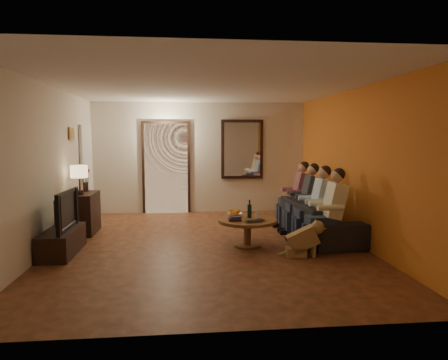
{
  "coord_description": "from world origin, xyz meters",
  "views": [
    {
      "loc": [
        -0.38,
        -6.46,
        1.76
      ],
      "look_at": [
        0.3,
        0.3,
        1.05
      ],
      "focal_mm": 32.0,
      "sensor_mm": 36.0,
      "label": 1
    }
  ],
  "objects": [
    {
      "name": "table_lamp",
      "position": [
        -2.25,
        0.85,
        1.02
      ],
      "size": [
        0.3,
        0.3,
        0.54
      ],
      "primitive_type": null,
      "color": "beige",
      "rests_on": "dresser"
    },
    {
      "name": "door_trim",
      "position": [
        -0.8,
        2.97,
        1.05
      ],
      "size": [
        1.12,
        0.04,
        2.22
      ],
      "primitive_type": "cube",
      "color": "black",
      "rests_on": "floor"
    },
    {
      "name": "bowl",
      "position": [
        0.46,
        0.09,
        0.48
      ],
      "size": [
        0.26,
        0.26,
        0.06
      ],
      "primitive_type": "imported",
      "color": "white",
      "rests_on": "coffee_table"
    },
    {
      "name": "laptop",
      "position": [
        0.74,
        -0.41,
        0.46
      ],
      "size": [
        0.38,
        0.31,
        0.03
      ],
      "primitive_type": "imported",
      "rotation": [
        0.0,
        0.0,
        0.36
      ],
      "color": "black",
      "rests_on": "coffee_table"
    },
    {
      "name": "wine_glass",
      "position": [
        0.82,
        -0.08,
        0.5
      ],
      "size": [
        0.06,
        0.06,
        0.1
      ],
      "primitive_type": "cylinder",
      "color": "silver",
      "rests_on": "coffee_table"
    },
    {
      "name": "sofa",
      "position": [
        1.99,
        0.38,
        0.32
      ],
      "size": [
        2.24,
        0.99,
        0.64
      ],
      "primitive_type": "imported",
      "rotation": [
        0.0,
        0.0,
        1.63
      ],
      "color": "black",
      "rests_on": "floor"
    },
    {
      "name": "left_wall",
      "position": [
        -2.5,
        0.0,
        1.3
      ],
      "size": [
        0.02,
        6.0,
        2.6
      ],
      "primitive_type": "cube",
      "color": "beige",
      "rests_on": "floor"
    },
    {
      "name": "orange_accent",
      "position": [
        2.49,
        0.0,
        1.3
      ],
      "size": [
        0.01,
        6.0,
        2.6
      ],
      "primitive_type": "cube",
      "color": "#C17C21",
      "rests_on": "right_wall"
    },
    {
      "name": "tv",
      "position": [
        -2.25,
        -0.29,
        0.68
      ],
      "size": [
        1.05,
        0.14,
        0.6
      ],
      "primitive_type": "imported",
      "rotation": [
        0.0,
        0.0,
        1.57
      ],
      "color": "black",
      "rests_on": "tv_stand"
    },
    {
      "name": "dog",
      "position": [
        1.37,
        -0.78,
        0.28
      ],
      "size": [
        0.57,
        0.27,
        0.56
      ],
      "primitive_type": null,
      "rotation": [
        0.0,
        0.0,
        -0.06
      ],
      "color": "#A07B49",
      "rests_on": "floor"
    },
    {
      "name": "ceiling",
      "position": [
        0.0,
        0.0,
        2.6
      ],
      "size": [
        5.0,
        6.0,
        0.01
      ],
      "primitive_type": "cube",
      "color": "white",
      "rests_on": "back_wall"
    },
    {
      "name": "coffee_table",
      "position": [
        0.64,
        -0.13,
        0.23
      ],
      "size": [
        1.08,
        1.08,
        0.45
      ],
      "primitive_type": "cylinder",
      "rotation": [
        0.0,
        0.0,
        -0.14
      ],
      "color": "brown",
      "rests_on": "floor"
    },
    {
      "name": "person_b",
      "position": [
        1.89,
        0.08,
        0.6
      ],
      "size": [
        0.6,
        0.4,
        1.2
      ],
      "primitive_type": null,
      "color": "tan",
      "rests_on": "sofa"
    },
    {
      "name": "person_a",
      "position": [
        1.89,
        -0.52,
        0.6
      ],
      "size": [
        0.6,
        0.4,
        1.2
      ],
      "primitive_type": null,
      "color": "tan",
      "rests_on": "sofa"
    },
    {
      "name": "framed_art",
      "position": [
        -2.47,
        1.3,
        1.85
      ],
      "size": [
        0.03,
        0.28,
        0.24
      ],
      "primitive_type": "cube",
      "color": "#B28C33",
      "rests_on": "left_wall"
    },
    {
      "name": "white_door",
      "position": [
        -2.46,
        2.3,
        1.02
      ],
      "size": [
        0.06,
        0.85,
        2.04
      ],
      "primitive_type": "cube",
      "color": "white",
      "rests_on": "floor"
    },
    {
      "name": "front_wall",
      "position": [
        0.0,
        -3.0,
        1.3
      ],
      "size": [
        5.0,
        0.02,
        2.6
      ],
      "primitive_type": "cube",
      "color": "beige",
      "rests_on": "floor"
    },
    {
      "name": "person_d",
      "position": [
        1.89,
        1.28,
        0.6
      ],
      "size": [
        0.6,
        0.4,
        1.2
      ],
      "primitive_type": null,
      "color": "tan",
      "rests_on": "sofa"
    },
    {
      "name": "fridge_glimpse",
      "position": [
        -0.55,
        2.98,
        0.9
      ],
      "size": [
        0.45,
        0.03,
        1.7
      ],
      "primitive_type": "cube",
      "color": "silver",
      "rests_on": "floor"
    },
    {
      "name": "back_wall",
      "position": [
        0.0,
        3.0,
        1.3
      ],
      "size": [
        5.0,
        0.02,
        2.6
      ],
      "primitive_type": "cube",
      "color": "beige",
      "rests_on": "floor"
    },
    {
      "name": "mirror_glass",
      "position": [
        1.0,
        2.93,
        1.5
      ],
      "size": [
        0.86,
        0.02,
        1.26
      ],
      "primitive_type": "cube",
      "color": "white",
      "rests_on": "back_wall"
    },
    {
      "name": "oranges",
      "position": [
        0.46,
        0.09,
        0.55
      ],
      "size": [
        0.2,
        0.2,
        0.08
      ],
      "primitive_type": null,
      "color": "orange",
      "rests_on": "bowl"
    },
    {
      "name": "dresser",
      "position": [
        -2.25,
        1.07,
        0.38
      ],
      "size": [
        0.45,
        0.85,
        0.75
      ],
      "primitive_type": "cube",
      "color": "black",
      "rests_on": "floor"
    },
    {
      "name": "wine_bottle",
      "position": [
        0.69,
        -0.03,
        0.6
      ],
      "size": [
        0.07,
        0.07,
        0.31
      ],
      "primitive_type": null,
      "color": "black",
      "rests_on": "coffee_table"
    },
    {
      "name": "tv_stand",
      "position": [
        -2.25,
        -0.29,
        0.19
      ],
      "size": [
        0.45,
        1.13,
        0.38
      ],
      "primitive_type": "cube",
      "color": "black",
      "rests_on": "floor"
    },
    {
      "name": "right_wall",
      "position": [
        2.5,
        0.0,
        1.3
      ],
      "size": [
        0.02,
        6.0,
        2.6
      ],
      "primitive_type": "cube",
      "color": "beige",
      "rests_on": "floor"
    },
    {
      "name": "floor",
      "position": [
        0.0,
        0.0,
        0.0
      ],
      "size": [
        5.0,
        6.0,
        0.01
      ],
      "primitive_type": "cube",
      "color": "#3B2210",
      "rests_on": "ground"
    },
    {
      "name": "kitchen_doorway",
      "position": [
        -0.8,
        2.98,
        1.05
      ],
      "size": [
        1.0,
        0.06,
        2.1
      ],
      "primitive_type": "cube",
      "color": "#FFE0A5",
      "rests_on": "floor"
    },
    {
      "name": "person_c",
      "position": [
        1.89,
        0.68,
        0.6
      ],
      "size": [
        0.6,
        0.4,
        1.2
      ],
      "primitive_type": null,
      "color": "tan",
      "rests_on": "sofa"
    },
    {
      "name": "book_stack",
      "position": [
        0.42,
        -0.23,
        0.48
      ],
      "size": [
        0.2,
        0.15,
        0.07
      ],
      "primitive_type": null,
      "color": "black",
      "rests_on": "coffee_table"
    },
    {
      "name": "art_canvas",
      "position": [
        -2.46,
        1.3,
        1.85
      ],
      "size": [
        0.01,
        0.22,
        0.18
      ],
      "primitive_type": "cube",
      "color": "brown",
      "rests_on": "left_wall"
    },
    {
      "name": "mirror_frame",
      "position": [
        1.0,
        2.96,
        1.5
      ],
      "size": [
        1.0,
        0.05,
        1.4
      ],
      "primitive_type": "cube",
      "color": "black",
      "rests_on": "back_wall"
    },
    {
      "name": "flower_vase",
      "position": [
        -2.25,
        1.29,
        0.97
      ],
      "size": [
        0.14,
        0.14,
        0.44
      ],
      "primitive_type": null,
      "color": "red",
      "rests_on": "dresser"
    }
  ]
}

